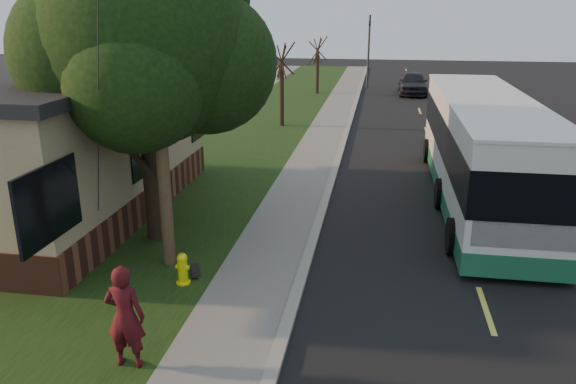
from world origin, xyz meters
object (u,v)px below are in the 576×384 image
object	(u,v)px
bare_tree_near	(282,86)
distant_car	(413,83)
leafy_tree	(147,44)
dumpster	(58,204)
fire_hydrant	(183,269)
bare_tree_far	(317,66)
utility_pole	(156,74)
traffic_signal	(369,46)
transit_bus	(482,146)
skateboard_main	(195,271)
skateboarder	(125,317)

from	to	relation	value
bare_tree_near	distant_car	distance (m)	15.04
leafy_tree	dumpster	world-z (taller)	leafy_tree
leafy_tree	fire_hydrant	bearing A→B (deg)	-59.33
bare_tree_near	bare_tree_far	size ratio (longest dim) A/B	1.07
fire_hydrant	utility_pole	size ratio (longest dim) A/B	0.08
bare_tree_far	distant_car	world-z (taller)	bare_tree_far
fire_hydrant	bare_tree_far	size ratio (longest dim) A/B	0.18
fire_hydrant	bare_tree_near	size ratio (longest dim) A/B	0.17
bare_tree_far	leafy_tree	bearing A→B (deg)	-92.45
traffic_signal	utility_pole	bearing A→B (deg)	-96.58
utility_pole	traffic_signal	xyz separation A→B (m)	(3.81, 33.01, -1.47)
bare_tree_far	traffic_signal	size ratio (longest dim) A/B	0.73
dumpster	traffic_signal	bearing A→B (deg)	75.78
bare_tree_near	fire_hydrant	bearing A→B (deg)	-87.14
traffic_signal	transit_bus	world-z (taller)	traffic_signal
fire_hydrant	leafy_tree	bearing A→B (deg)	120.67
bare_tree_near	bare_tree_far	xyz separation A→B (m)	(0.50, 12.00, -0.15)
traffic_signal	leafy_tree	bearing A→B (deg)	-98.47
fire_hydrant	leafy_tree	distance (m)	5.65
fire_hydrant	skateboard_main	xyz separation A→B (m)	(0.10, 0.55, -0.31)
bare_tree_near	skateboarder	world-z (taller)	bare_tree_near
fire_hydrant	distant_car	size ratio (longest dim) A/B	0.15
fire_hydrant	traffic_signal	xyz separation A→B (m)	(3.10, 34.00, 2.73)
fire_hydrant	skateboarder	world-z (taller)	skateboarder
bare_tree_near	traffic_signal	size ratio (longest dim) A/B	0.78
bare_tree_near	transit_bus	xyz separation A→B (m)	(8.39, -10.64, -0.36)
skateboarder	distant_car	size ratio (longest dim) A/B	0.39
skateboard_main	dumpster	size ratio (longest dim) A/B	0.44
skateboard_main	bare_tree_near	bearing A→B (deg)	93.28
bare_tree_near	utility_pole	bearing A→B (deg)	-89.34
fire_hydrant	dumpster	bearing A→B (deg)	148.11
bare_tree_near	skateboard_main	bearing A→B (deg)	-86.72
bare_tree_far	skateboard_main	bearing A→B (deg)	-89.03
skateboard_main	distant_car	xyz separation A→B (m)	(6.34, 30.51, 0.71)
traffic_signal	fire_hydrant	bearing A→B (deg)	-95.21
leafy_tree	skateboarder	size ratio (longest dim) A/B	4.11
bare_tree_near	traffic_signal	bearing A→B (deg)	75.96
skateboarder	distant_car	distance (m)	34.72
bare_tree_far	distant_car	bearing A→B (deg)	8.87
bare_tree_near	bare_tree_far	bearing A→B (deg)	87.61
leafy_tree	bare_tree_near	world-z (taller)	leafy_tree
transit_bus	distant_car	xyz separation A→B (m)	(-1.05, 23.71, -0.96)
transit_bus	bare_tree_near	bearing A→B (deg)	128.25
utility_pole	leafy_tree	size ratio (longest dim) A/B	1.16
bare_tree_far	traffic_signal	bearing A→B (deg)	48.81
bare_tree_far	transit_bus	world-z (taller)	bare_tree_far
leafy_tree	utility_pole	bearing A→B (deg)	-62.40
utility_pole	bare_tree_far	distance (m)	29.13
bare_tree_far	skateboard_main	size ratio (longest dim) A/B	5.31
bare_tree_near	transit_bus	world-z (taller)	bare_tree_near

